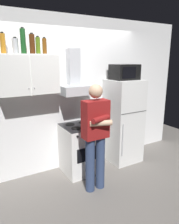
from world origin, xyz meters
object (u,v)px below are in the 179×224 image
bottle_canister_steel (15,46)px  bottle_wine_green (23,41)px  microwave (125,72)px  bottle_olive_oil (38,45)px  person_standing (96,134)px  bottle_rum_dark (32,44)px  refrigerator (123,121)px  bottle_beer_brown (44,46)px  bottle_liquor_amber (3,43)px  stove_oven (80,148)px  range_hood (76,82)px  upper_cabinet (28,75)px

bottle_canister_steel → bottle_wine_green: size_ratio=0.63×
microwave → bottle_olive_oil: size_ratio=1.87×
person_standing → bottle_rum_dark: (-0.66, 0.71, 1.29)m
refrigerator → bottle_olive_oil: size_ratio=6.24×
bottle_wine_green → bottle_beer_brown: 0.33m
bottle_liquor_amber → bottle_rum_dark: size_ratio=0.98×
bottle_liquor_amber → bottle_olive_oil: bottle_liquor_amber is taller
bottle_liquor_amber → microwave: bearing=-3.7°
stove_oven → bottle_liquor_amber: bearing=172.1°
refrigerator → microwave: microwave is taller
refrigerator → microwave: bearing=90.9°
bottle_liquor_amber → bottle_rum_dark: 0.40m
microwave → bottle_olive_oil: bearing=176.1°
range_hood → bottle_rum_dark: size_ratio=2.56×
refrigerator → bottle_rum_dark: bottle_rum_dark is taller
bottle_canister_steel → bottle_liquor_amber: 0.16m
refrigerator → bottle_canister_steel: size_ratio=7.02×
range_hood → person_standing: range_hood is taller
stove_oven → person_standing: person_standing is taller
range_hood → bottle_canister_steel: bottle_canister_steel is taller
upper_cabinet → bottle_liquor_amber: size_ratio=3.12×
bottle_wine_green → bottle_canister_steel: bearing=160.6°
microwave → bottle_beer_brown: bottle_beer_brown is taller
refrigerator → bottle_liquor_amber: (-2.05, 0.15, 1.39)m
stove_oven → bottle_olive_oil: bearing=168.6°
range_hood → bottle_liquor_amber: 1.25m
person_standing → bottle_beer_brown: size_ratio=6.68×
microwave → bottle_rum_dark: 1.72m
upper_cabinet → microwave: size_ratio=1.88×
upper_cabinet → bottle_rum_dark: bearing=-10.4°
stove_oven → bottle_beer_brown: bottle_beer_brown is taller
bottle_beer_brown → bottle_olive_oil: bearing=-174.9°
range_hood → bottle_wine_green: bottle_wine_green is taller
bottle_canister_steel → bottle_rum_dark: (0.23, -0.02, 0.03)m
bottle_wine_green → bottle_beer_brown: (0.32, 0.04, -0.06)m
refrigerator → stove_oven: bearing=-180.0°
microwave → bottle_liquor_amber: bearing=176.3°
bottle_liquor_amber → bottle_olive_oil: 0.49m
range_hood → person_standing: bearing=-93.9°
bottle_liquor_amber → range_hood: bearing=-1.4°
refrigerator → bottle_rum_dark: bearing=176.3°
upper_cabinet → microwave: upper_cabinet is taller
bottle_canister_steel → bottle_liquor_amber: bearing=173.0°
bottle_canister_steel → bottle_olive_oil: size_ratio=0.89×
refrigerator → bottle_beer_brown: bottle_beer_brown is taller
range_hood → person_standing: size_ratio=0.46×
bottle_wine_green → bottle_rum_dark: 0.13m
bottle_olive_oil → bottle_rum_dark: 0.09m
microwave → bottle_wine_green: bearing=177.5°
stove_oven → bottle_rum_dark: 1.90m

